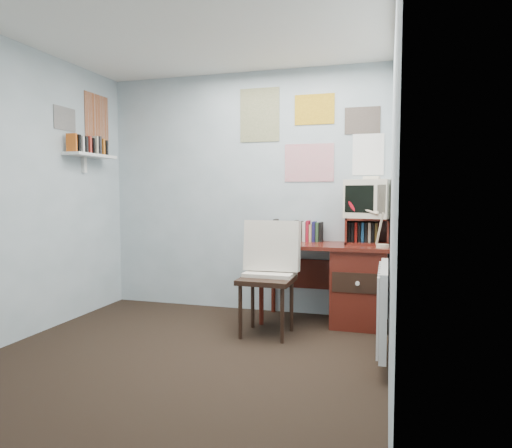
% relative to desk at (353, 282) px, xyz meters
% --- Properties ---
extents(ground, '(3.50, 3.50, 0.00)m').
position_rel_desk_xyz_m(ground, '(-1.17, -1.48, -0.41)').
color(ground, black).
rests_on(ground, ground).
extents(back_wall, '(3.00, 0.02, 2.50)m').
position_rel_desk_xyz_m(back_wall, '(-1.17, 0.27, 0.84)').
color(back_wall, silver).
rests_on(back_wall, ground).
extents(right_wall, '(0.02, 3.50, 2.50)m').
position_rel_desk_xyz_m(right_wall, '(0.33, -1.48, 0.84)').
color(right_wall, silver).
rests_on(right_wall, ground).
extents(ceiling, '(3.00, 3.50, 0.02)m').
position_rel_desk_xyz_m(ceiling, '(-1.17, -1.48, 2.09)').
color(ceiling, white).
rests_on(ceiling, back_wall).
extents(desk, '(1.20, 0.55, 0.76)m').
position_rel_desk_xyz_m(desk, '(0.00, 0.00, 0.00)').
color(desk, '#541B13').
rests_on(desk, ground).
extents(desk_chair, '(0.51, 0.49, 0.97)m').
position_rel_desk_xyz_m(desk_chair, '(-0.70, -0.53, 0.08)').
color(desk_chair, black).
rests_on(desk_chair, ground).
extents(desk_lamp, '(0.31, 0.27, 0.40)m').
position_rel_desk_xyz_m(desk_lamp, '(0.26, -0.15, 0.56)').
color(desk_lamp, red).
rests_on(desk_lamp, desk).
extents(tv_riser, '(0.40, 0.30, 0.25)m').
position_rel_desk_xyz_m(tv_riser, '(0.12, 0.11, 0.48)').
color(tv_riser, '#541B13').
rests_on(tv_riser, desk).
extents(crt_tv, '(0.51, 0.49, 0.39)m').
position_rel_desk_xyz_m(crt_tv, '(0.15, 0.13, 0.80)').
color(crt_tv, beige).
rests_on(crt_tv, tv_riser).
extents(book_row, '(0.60, 0.14, 0.22)m').
position_rel_desk_xyz_m(book_row, '(-0.51, 0.18, 0.46)').
color(book_row, '#541B13').
rests_on(book_row, desk).
extents(radiator, '(0.09, 0.80, 0.60)m').
position_rel_desk_xyz_m(radiator, '(0.29, -0.93, 0.01)').
color(radiator, white).
rests_on(radiator, right_wall).
extents(wall_shelf, '(0.20, 0.62, 0.24)m').
position_rel_desk_xyz_m(wall_shelf, '(-2.57, -0.38, 1.21)').
color(wall_shelf, white).
rests_on(wall_shelf, left_wall).
extents(posters_back, '(1.20, 0.01, 0.90)m').
position_rel_desk_xyz_m(posters_back, '(-0.47, 0.26, 1.44)').
color(posters_back, white).
rests_on(posters_back, back_wall).
extents(posters_left, '(0.01, 0.70, 0.60)m').
position_rel_desk_xyz_m(posters_left, '(-2.67, -0.38, 1.59)').
color(posters_left, white).
rests_on(posters_left, left_wall).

